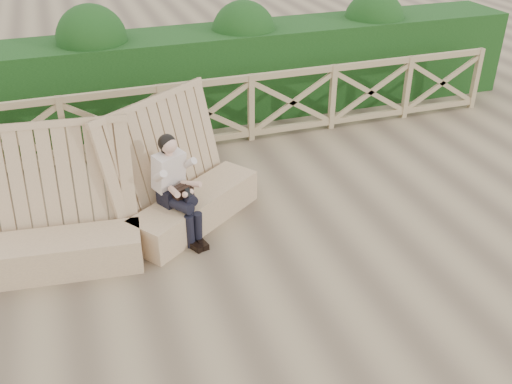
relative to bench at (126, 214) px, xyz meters
name	(u,v)px	position (x,y,z in m)	size (l,w,h in m)	color
ground	(292,275)	(1.60, -1.25, -0.39)	(60.00, 60.00, 0.00)	brown
bench	(126,214)	(0.00, 0.00, 0.00)	(3.54, 1.71, 1.55)	#957455
woman	(175,184)	(0.61, -0.02, 0.30)	(0.54, 0.81, 1.29)	black
guardrail	(207,114)	(1.60, 2.25, 0.17)	(10.10, 0.09, 1.10)	olive
hedge	(189,77)	(1.60, 3.45, 0.36)	(12.00, 1.20, 1.50)	black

